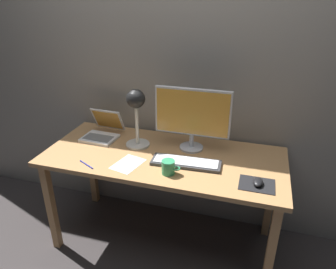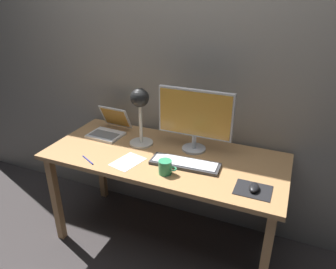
{
  "view_description": "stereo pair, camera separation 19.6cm",
  "coord_description": "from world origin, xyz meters",
  "px_view_note": "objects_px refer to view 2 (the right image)",
  "views": [
    {
      "loc": [
        0.56,
        -1.75,
        1.76
      ],
      "look_at": [
        0.05,
        -0.05,
        0.92
      ],
      "focal_mm": 33.41,
      "sensor_mm": 36.0,
      "label": 1
    },
    {
      "loc": [
        0.74,
        -1.68,
        1.76
      ],
      "look_at": [
        0.05,
        -0.05,
        0.92
      ],
      "focal_mm": 33.41,
      "sensor_mm": 36.0,
      "label": 2
    }
  ],
  "objects_px": {
    "laptop": "(110,126)",
    "pen": "(88,160)",
    "monitor": "(195,116)",
    "coffee_mug": "(165,167)",
    "desk_lamp": "(140,107)",
    "mouse": "(254,187)",
    "keyboard_main": "(185,163)"
  },
  "relations": [
    {
      "from": "desk_lamp",
      "to": "mouse",
      "type": "xyz_separation_m",
      "value": [
        0.83,
        -0.26,
        -0.26
      ]
    },
    {
      "from": "laptop",
      "to": "pen",
      "type": "height_order",
      "value": "laptop"
    },
    {
      "from": "desk_lamp",
      "to": "coffee_mug",
      "type": "bearing_deg",
      "value": -43.0
    },
    {
      "from": "laptop",
      "to": "pen",
      "type": "distance_m",
      "value": 0.43
    },
    {
      "from": "pen",
      "to": "coffee_mug",
      "type": "bearing_deg",
      "value": 5.96
    },
    {
      "from": "mouse",
      "to": "keyboard_main",
      "type": "bearing_deg",
      "value": 166.62
    },
    {
      "from": "laptop",
      "to": "desk_lamp",
      "type": "bearing_deg",
      "value": -13.15
    },
    {
      "from": "monitor",
      "to": "coffee_mug",
      "type": "relative_size",
      "value": 4.41
    },
    {
      "from": "desk_lamp",
      "to": "mouse",
      "type": "distance_m",
      "value": 0.91
    },
    {
      "from": "desk_lamp",
      "to": "pen",
      "type": "distance_m",
      "value": 0.49
    },
    {
      "from": "desk_lamp",
      "to": "monitor",
      "type": "bearing_deg",
      "value": 9.25
    },
    {
      "from": "desk_lamp",
      "to": "mouse",
      "type": "relative_size",
      "value": 4.28
    },
    {
      "from": "mouse",
      "to": "coffee_mug",
      "type": "height_order",
      "value": "coffee_mug"
    },
    {
      "from": "keyboard_main",
      "to": "pen",
      "type": "distance_m",
      "value": 0.63
    },
    {
      "from": "mouse",
      "to": "pen",
      "type": "relative_size",
      "value": 0.69
    },
    {
      "from": "desk_lamp",
      "to": "mouse",
      "type": "bearing_deg",
      "value": -17.51
    },
    {
      "from": "desk_lamp",
      "to": "coffee_mug",
      "type": "height_order",
      "value": "desk_lamp"
    },
    {
      "from": "laptop",
      "to": "pen",
      "type": "bearing_deg",
      "value": -77.54
    },
    {
      "from": "laptop",
      "to": "coffee_mug",
      "type": "height_order",
      "value": "laptop"
    },
    {
      "from": "coffee_mug",
      "to": "monitor",
      "type": "bearing_deg",
      "value": 80.56
    },
    {
      "from": "mouse",
      "to": "laptop",
      "type": "bearing_deg",
      "value": 163.64
    },
    {
      "from": "monitor",
      "to": "pen",
      "type": "relative_size",
      "value": 3.63
    },
    {
      "from": "mouse",
      "to": "pen",
      "type": "distance_m",
      "value": 1.05
    },
    {
      "from": "laptop",
      "to": "pen",
      "type": "xyz_separation_m",
      "value": [
        0.09,
        -0.42,
        -0.05
      ]
    },
    {
      "from": "laptop",
      "to": "desk_lamp",
      "type": "distance_m",
      "value": 0.38
    },
    {
      "from": "keyboard_main",
      "to": "mouse",
      "type": "height_order",
      "value": "mouse"
    },
    {
      "from": "keyboard_main",
      "to": "mouse",
      "type": "relative_size",
      "value": 4.65
    },
    {
      "from": "laptop",
      "to": "desk_lamp",
      "type": "height_order",
      "value": "desk_lamp"
    },
    {
      "from": "pen",
      "to": "keyboard_main",
      "type": "bearing_deg",
      "value": 17.71
    },
    {
      "from": "monitor",
      "to": "desk_lamp",
      "type": "relative_size",
      "value": 1.24
    },
    {
      "from": "monitor",
      "to": "laptop",
      "type": "xyz_separation_m",
      "value": [
        -0.68,
        0.01,
        -0.19
      ]
    },
    {
      "from": "keyboard_main",
      "to": "mouse",
      "type": "distance_m",
      "value": 0.46
    }
  ]
}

